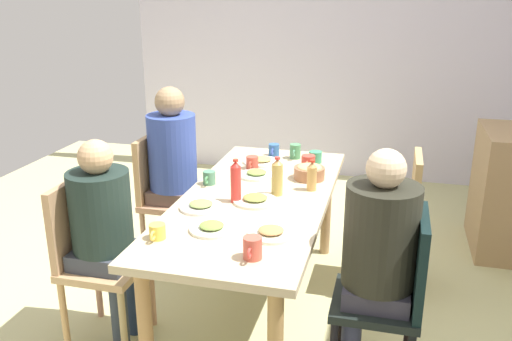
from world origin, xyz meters
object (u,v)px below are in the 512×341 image
chair_0 (396,214)px  cup_5 (252,248)px  cup_3 (274,150)px  bottle_2 (312,176)px  person_2 (104,224)px  side_cabinet (508,191)px  cup_7 (295,151)px  plate_4 (261,161)px  chair_3 (164,192)px  cup_1 (315,157)px  plate_3 (201,206)px  cup_0 (157,232)px  plate_5 (212,228)px  person_3 (174,160)px  person_1 (378,248)px  plate_2 (255,200)px  bottle_0 (277,177)px  chair_2 (91,253)px  cup_6 (308,162)px  cup_4 (252,163)px  chair_1 (394,292)px  cup_2 (209,178)px  dining_table (256,210)px  bowl_0 (309,172)px  bottle_1 (236,182)px  plate_0 (271,233)px  plate_1 (257,174)px

chair_0 → cup_5: chair_0 is taller
cup_3 → bottle_2: bottle_2 is taller
person_2 → side_cabinet: person_2 is taller
cup_7 → plate_4: bearing=-51.9°
chair_3 → cup_1: size_ratio=7.37×
plate_3 → cup_0: cup_0 is taller
plate_5 → person_3: bearing=-148.3°
person_1 → plate_2: 0.77m
bottle_0 → bottle_2: 0.22m
plate_4 → bottle_0: (0.56, 0.23, 0.09)m
chair_2 → cup_6: 1.45m
chair_0 → person_3: (-0.00, -1.48, 0.24)m
cup_4 → chair_1: bearing=44.7°
cup_7 → person_1: bearing=26.4°
cup_7 → cup_6: bearing=32.0°
cup_2 → bottle_2: 0.61m
chair_0 → plate_4: bearing=-98.1°
chair_3 → cup_6: 1.03m
cup_0 → bottle_2: bottle_2 is taller
chair_1 → cup_3: 1.54m
side_cabinet → chair_2: bearing=-53.7°
cup_0 → cup_1: (-1.35, 0.54, 0.00)m
person_3 → cup_7: 0.83m
cup_0 → plate_2: bearing=149.6°
cup_0 → cup_4: 1.13m
cup_1 → cup_4: size_ratio=1.05×
chair_3 → cup_0: bearing=22.9°
dining_table → bottle_2: size_ratio=10.38×
person_3 → chair_1: bearing=57.4°
cup_2 → cup_6: size_ratio=0.89×
plate_2 → bowl_0: 0.51m
cup_1 → bottle_1: size_ratio=0.50×
plate_0 → cup_5: 0.25m
person_1 → chair_2: size_ratio=1.33×
chair_1 → cup_0: chair_1 is taller
plate_0 → cup_2: bearing=-139.2°
chair_3 → plate_3: chair_3 is taller
person_1 → cup_2: person_1 is taller
chair_1 → plate_0: bearing=-88.8°
cup_0 → cup_1: 1.45m
dining_table → bottle_2: bottle_2 is taller
chair_0 → person_1: 0.97m
bowl_0 → bottle_0: size_ratio=0.85×
plate_2 → cup_4: bearing=-163.6°
plate_3 → plate_5: (0.25, 0.15, 0.00)m
person_2 → bottle_1: 0.72m
dining_table → bottle_1: bearing=-36.0°
bowl_0 → bottle_0: bearing=-23.0°
plate_5 → bowl_0: bearing=158.7°
plate_1 → cup_3: bearing=179.0°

